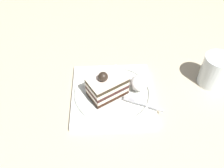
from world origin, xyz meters
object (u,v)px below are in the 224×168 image
dessert_plate (112,93)px  whipped_cream_dollop (139,83)px  fork (142,104)px  drink_glass_near (214,72)px  cake_slice (107,86)px

dessert_plate → whipped_cream_dollop: whipped_cream_dollop is taller
fork → drink_glass_near: size_ratio=1.14×
dessert_plate → whipped_cream_dollop: size_ratio=5.27×
dessert_plate → fork: (0.08, -0.04, 0.01)m
dessert_plate → drink_glass_near: drink_glass_near is taller
drink_glass_near → dessert_plate: bearing=-164.4°
cake_slice → fork: (0.10, -0.03, -0.03)m
fork → cake_slice: bearing=162.9°
dessert_plate → cake_slice: 0.04m
fork → drink_glass_near: drink_glass_near is taller
whipped_cream_dollop → drink_glass_near: drink_glass_near is taller
dessert_plate → cake_slice: bearing=-144.1°
whipped_cream_dollop → fork: 0.06m
dessert_plate → fork: size_ratio=2.38×
fork → dessert_plate: bearing=155.3°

